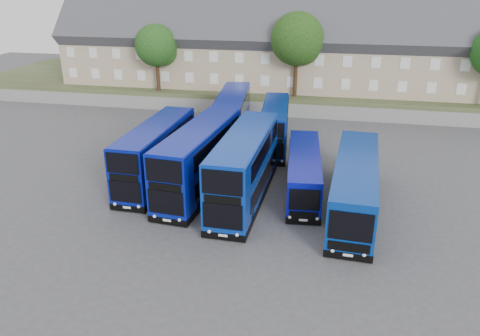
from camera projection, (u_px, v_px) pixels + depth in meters
The scene contains 13 objects.
ground at pixel (225, 215), 30.82m from camera, with size 120.00×120.00×0.00m, color #47464C.
retaining_wall at pixel (275, 109), 52.26m from camera, with size 70.00×0.40×1.50m, color slate.
earth_bank at pixel (285, 88), 61.22m from camera, with size 80.00×20.00×2.00m, color #414728.
terrace_row at pixel (283, 49), 55.47m from camera, with size 54.00×10.40×11.20m.
dd_front_left at pixel (157, 154), 35.16m from camera, with size 2.73×11.04×4.37m.
dd_front_mid at pixel (199, 160), 33.71m from camera, with size 3.64×11.85×4.64m.
dd_front_right at pixel (245, 168), 32.15m from camera, with size 2.99×11.93×4.72m.
dd_rear_left at pixel (232, 117), 44.38m from camera, with size 3.59×11.15×4.36m.
dd_rear_right at pixel (275, 127), 42.29m from camera, with size 3.16×10.01×3.91m.
coach_east_a at pixel (304, 173), 33.77m from camera, with size 3.13×10.78×2.90m.
coach_east_b at pixel (355, 186), 30.82m from camera, with size 3.42×12.97×3.51m.
tree_west at pixel (158, 47), 53.47m from camera, with size 4.80×4.80×7.65m.
tree_mid at pixel (298, 41), 50.52m from camera, with size 5.76×5.76×9.18m.
Camera 1 is at (6.53, -26.55, 14.58)m, focal length 35.00 mm.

